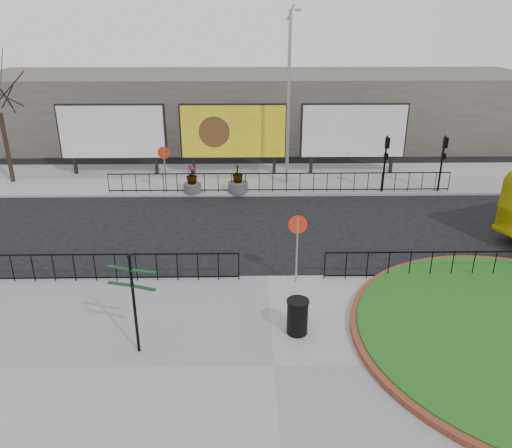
{
  "coord_description": "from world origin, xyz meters",
  "views": [
    {
      "loc": [
        -0.66,
        -15.81,
        8.65
      ],
      "look_at": [
        -0.38,
        0.86,
        1.78
      ],
      "focal_mm": 35.0,
      "sensor_mm": 36.0,
      "label": 1
    }
  ],
  "objects_px": {
    "billboard_mid": "(233,132)",
    "litter_bin": "(297,316)",
    "lamp_post": "(289,97)",
    "planter_b": "(238,182)",
    "planter_a": "(192,182)",
    "fingerpost_sign": "(133,294)"
  },
  "relations": [
    {
      "from": "billboard_mid",
      "to": "litter_bin",
      "type": "distance_m",
      "value": 16.74
    },
    {
      "from": "billboard_mid",
      "to": "fingerpost_sign",
      "type": "xyz_separation_m",
      "value": [
        -2.21,
        -17.27,
        -0.68
      ]
    },
    {
      "from": "lamp_post",
      "to": "planter_b",
      "type": "xyz_separation_m",
      "value": [
        -2.71,
        -1.6,
        -4.16
      ]
    },
    {
      "from": "fingerpost_sign",
      "to": "planter_a",
      "type": "xyz_separation_m",
      "value": [
        0.09,
        13.7,
        -1.23
      ]
    },
    {
      "from": "litter_bin",
      "to": "planter_a",
      "type": "distance_m",
      "value": 13.62
    },
    {
      "from": "litter_bin",
      "to": "planter_a",
      "type": "height_order",
      "value": "planter_a"
    },
    {
      "from": "lamp_post",
      "to": "planter_a",
      "type": "xyz_separation_m",
      "value": [
        -5.13,
        -1.6,
        -4.14
      ]
    },
    {
      "from": "billboard_mid",
      "to": "fingerpost_sign",
      "type": "distance_m",
      "value": 17.43
    },
    {
      "from": "billboard_mid",
      "to": "lamp_post",
      "type": "relative_size",
      "value": 0.67
    },
    {
      "from": "billboard_mid",
      "to": "planter_b",
      "type": "relative_size",
      "value": 3.98
    },
    {
      "from": "litter_bin",
      "to": "planter_b",
      "type": "distance_m",
      "value": 13.05
    },
    {
      "from": "planter_a",
      "to": "planter_b",
      "type": "distance_m",
      "value": 2.42
    },
    {
      "from": "fingerpost_sign",
      "to": "planter_a",
      "type": "height_order",
      "value": "fingerpost_sign"
    },
    {
      "from": "fingerpost_sign",
      "to": "planter_b",
      "type": "relative_size",
      "value": 1.91
    },
    {
      "from": "fingerpost_sign",
      "to": "litter_bin",
      "type": "height_order",
      "value": "fingerpost_sign"
    },
    {
      "from": "billboard_mid",
      "to": "litter_bin",
      "type": "height_order",
      "value": "billboard_mid"
    },
    {
      "from": "fingerpost_sign",
      "to": "planter_b",
      "type": "xyz_separation_m",
      "value": [
        2.51,
        13.7,
        -1.25
      ]
    },
    {
      "from": "billboard_mid",
      "to": "litter_bin",
      "type": "relative_size",
      "value": 5.69
    },
    {
      "from": "lamp_post",
      "to": "planter_b",
      "type": "distance_m",
      "value": 5.21
    },
    {
      "from": "billboard_mid",
      "to": "litter_bin",
      "type": "bearing_deg",
      "value": -82.23
    },
    {
      "from": "planter_a",
      "to": "litter_bin",
      "type": "bearing_deg",
      "value": -71.29
    },
    {
      "from": "litter_bin",
      "to": "planter_a",
      "type": "xyz_separation_m",
      "value": [
        -4.37,
        12.9,
        0.02
      ]
    }
  ]
}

